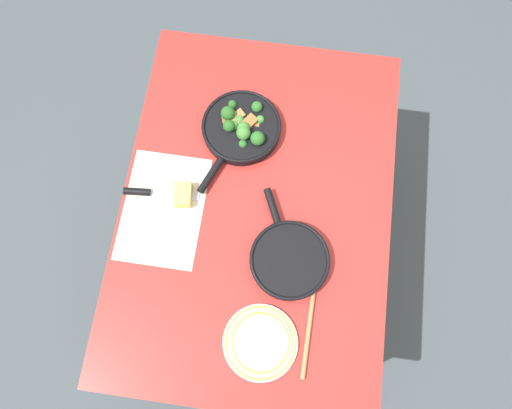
{
  "coord_description": "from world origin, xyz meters",
  "views": [
    {
      "loc": [
        -0.41,
        -0.06,
        2.15
      ],
      "look_at": [
        0.0,
        0.0,
        0.76
      ],
      "focal_mm": 32.0,
      "sensor_mm": 36.0,
      "label": 1
    }
  ],
  "objects": [
    {
      "name": "dinner_plate_stack",
      "position": [
        -0.42,
        -0.07,
        0.75
      ],
      "size": [
        0.22,
        0.22,
        0.03
      ],
      "color": "silver",
      "rests_on": "dining_table_red"
    },
    {
      "name": "grater_knife",
      "position": [
        -0.0,
        0.35,
        0.75
      ],
      "size": [
        0.04,
        0.25,
        0.02
      ],
      "rotation": [
        0.0,
        0.0,
        4.79
      ],
      "color": "silver",
      "rests_on": "dining_table_red"
    },
    {
      "name": "skillet_eggs",
      "position": [
        -0.16,
        -0.13,
        0.76
      ],
      "size": [
        0.34,
        0.25,
        0.05
      ],
      "rotation": [
        0.0,
        0.0,
        0.43
      ],
      "color": "black",
      "rests_on": "dining_table_red"
    },
    {
      "name": "dining_table_red",
      "position": [
        0.0,
        0.0,
        0.66
      ],
      "size": [
        1.24,
        0.87,
        0.74
      ],
      "color": "#B72D28",
      "rests_on": "ground_plane"
    },
    {
      "name": "cheese_block",
      "position": [
        -0.0,
        0.24,
        0.76
      ],
      "size": [
        0.08,
        0.06,
        0.04
      ],
      "color": "#E0C15B",
      "rests_on": "dining_table_red"
    },
    {
      "name": "parchment_sheet",
      "position": [
        -0.05,
        0.3,
        0.74
      ],
      "size": [
        0.38,
        0.26,
        0.0
      ],
      "color": "beige",
      "rests_on": "dining_table_red"
    },
    {
      "name": "wooden_spoon",
      "position": [
        -0.28,
        -0.21,
        0.75
      ],
      "size": [
        0.37,
        0.04,
        0.02
      ],
      "rotation": [
        0.0,
        0.0,
        -0.02
      ],
      "color": "#A87A4C",
      "rests_on": "dining_table_red"
    },
    {
      "name": "ground_plane",
      "position": [
        0.0,
        0.0,
        0.0
      ],
      "size": [
        14.0,
        14.0,
        0.0
      ],
      "primitive_type": "plane",
      "color": "#424C51"
    },
    {
      "name": "skillet_broccoli",
      "position": [
        0.26,
        0.09,
        0.76
      ],
      "size": [
        0.38,
        0.27,
        0.08
      ],
      "rotation": [
        0.0,
        0.0,
        2.76
      ],
      "color": "black",
      "rests_on": "dining_table_red"
    }
  ]
}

